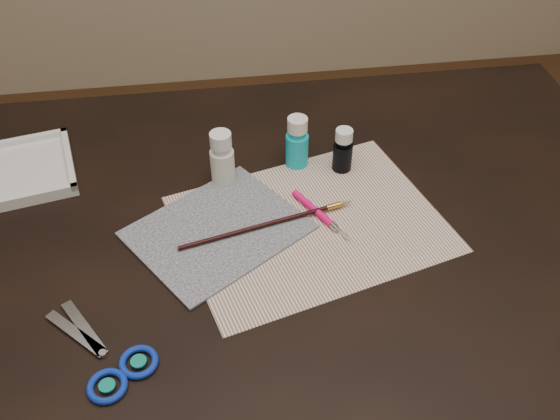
{
  "coord_description": "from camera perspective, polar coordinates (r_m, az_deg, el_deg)",
  "views": [
    {
      "loc": [
        -0.1,
        -0.7,
        1.45
      ],
      "look_at": [
        0.0,
        0.0,
        0.8
      ],
      "focal_mm": 40.0,
      "sensor_mm": 36.0,
      "label": 1
    }
  ],
  "objects": [
    {
      "name": "table",
      "position": [
        1.29,
        0.0,
        -14.04
      ],
      "size": [
        1.3,
        0.9,
        0.75
      ],
      "primitive_type": "cube",
      "color": "black",
      "rests_on": "ground"
    },
    {
      "name": "paper",
      "position": [
        1.01,
        2.8,
        -1.25
      ],
      "size": [
        0.48,
        0.41,
        0.0
      ],
      "primitive_type": "cube",
      "rotation": [
        0.0,
        0.0,
        0.27
      ],
      "color": "silver",
      "rests_on": "table"
    },
    {
      "name": "canvas",
      "position": [
        1.0,
        -5.7,
        -1.83
      ],
      "size": [
        0.33,
        0.31,
        0.0
      ],
      "primitive_type": "cube",
      "rotation": [
        0.0,
        0.0,
        0.59
      ],
      "color": "black",
      "rests_on": "paper"
    },
    {
      "name": "paint_bottle_white",
      "position": [
        1.06,
        -5.32,
        4.75
      ],
      "size": [
        0.05,
        0.05,
        0.1
      ],
      "primitive_type": "cylinder",
      "rotation": [
        0.0,
        0.0,
        -0.19
      ],
      "color": "silver",
      "rests_on": "table"
    },
    {
      "name": "paint_bottle_cyan",
      "position": [
        1.1,
        1.57,
        6.25
      ],
      "size": [
        0.05,
        0.05,
        0.1
      ],
      "primitive_type": "cylinder",
      "rotation": [
        0.0,
        0.0,
        0.4
      ],
      "color": "#11B7CC",
      "rests_on": "table"
    },
    {
      "name": "paint_bottle_navy",
      "position": [
        1.1,
        5.77,
        5.48
      ],
      "size": [
        0.04,
        0.04,
        0.08
      ],
      "primitive_type": "cylinder",
      "rotation": [
        0.0,
        0.0,
        0.31
      ],
      "color": "black",
      "rests_on": "table"
    },
    {
      "name": "paintbrush",
      "position": [
        1.0,
        -0.95,
        -1.24
      ],
      "size": [
        0.29,
        0.08,
        0.01
      ],
      "primitive_type": null,
      "rotation": [
        0.0,
        0.0,
        0.24
      ],
      "color": "black",
      "rests_on": "canvas"
    },
    {
      "name": "craft_knife",
      "position": [
        1.02,
        3.85,
        -0.54
      ],
      "size": [
        0.08,
        0.13,
        0.01
      ],
      "primitive_type": null,
      "rotation": [
        0.0,
        0.0,
        -1.07
      ],
      "color": "#FF0B6D",
      "rests_on": "paper"
    },
    {
      "name": "scissors",
      "position": [
        0.88,
        -16.96,
        -12.06
      ],
      "size": [
        0.22,
        0.21,
        0.01
      ],
      "primitive_type": null,
      "rotation": [
        0.0,
        0.0,
        2.36
      ],
      "color": "silver",
      "rests_on": "table"
    },
    {
      "name": "palette_tray",
      "position": [
        1.19,
        -22.65,
        3.36
      ],
      "size": [
        0.21,
        0.21,
        0.02
      ],
      "primitive_type": "cube",
      "rotation": [
        0.0,
        0.0,
        0.21
      ],
      "color": "silver",
      "rests_on": "table"
    }
  ]
}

